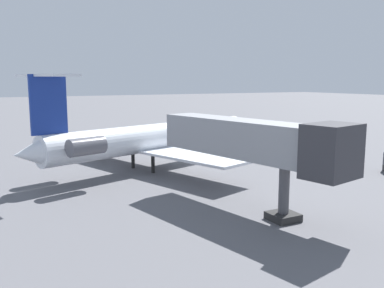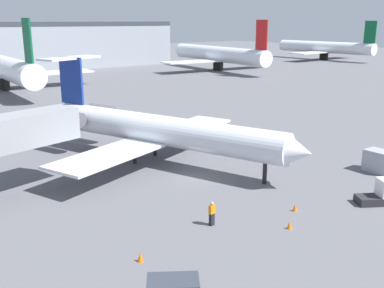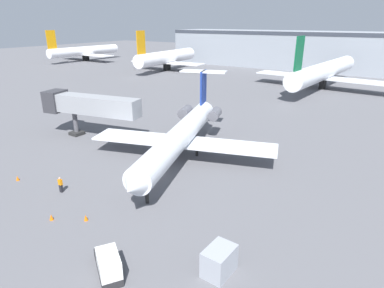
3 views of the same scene
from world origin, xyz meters
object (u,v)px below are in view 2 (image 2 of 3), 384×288
Objects in this scene: parked_airliner_east_end at (325,48)px; traffic_cone_mid at (295,207)px; cargo_container_uld at (379,161)px; traffic_cone_far at (140,257)px; parked_airliner_centre at (3,67)px; traffic_cone_near at (289,225)px; regional_jet at (154,128)px; parked_airliner_east_mid at (219,55)px; ground_crew_marshaller at (212,213)px.

traffic_cone_mid is at bearing -145.61° from parked_airliner_east_end.
cargo_container_uld reaches higher than traffic_cone_far.
cargo_container_uld is at bearing -82.09° from parked_airliner_centre.
traffic_cone_mid is 0.01× the size of parked_airliner_centre.
traffic_cone_far is at bearing 165.15° from traffic_cone_near.
regional_jet reaches higher than traffic_cone_far.
traffic_cone_near is 1.00× the size of traffic_cone_far.
regional_jet is at bearing 132.06° from cargo_container_uld.
parked_airliner_east_mid is at bearing 51.03° from traffic_cone_mid.
parked_airliner_east_end reaches higher than traffic_cone_mid.
traffic_cone_near is at bearing -129.55° from parked_airliner_east_mid.
parked_airliner_centre is at bearing 78.14° from traffic_cone_far.
parked_airliner_east_end reaches higher than traffic_cone_far.
parked_airliner_east_end is (115.55, 78.92, 3.96)m from traffic_cone_near.
parked_airliner_centre is 1.15× the size of parked_airliner_east_end.
parked_airliner_east_mid is at bearing -176.82° from parked_airliner_east_end.
parked_airliner_centre is (3.82, 57.74, 1.17)m from regional_jet.
ground_crew_marshaller is at bearing 134.68° from traffic_cone_near.
regional_jet is 0.73× the size of parked_airliner_east_mid.
traffic_cone_near is 10.30m from traffic_cone_far.
traffic_cone_far is at bearing 175.45° from traffic_cone_mid.
regional_jet is at bearing -151.88° from parked_airliner_east_end.
traffic_cone_mid is at bearing -128.97° from parked_airliner_east_mid.
regional_jet is 11.72× the size of cargo_container_uld.
regional_jet is at bearing 53.11° from traffic_cone_far.
regional_jet reaches higher than traffic_cone_mid.
traffic_cone_mid is at bearing -86.40° from regional_jet.
regional_jet is at bearing 70.08° from ground_crew_marshaller.
cargo_container_uld is at bearing -142.61° from parked_airliner_east_end.
cargo_container_uld is at bearing -0.29° from traffic_cone_far.
traffic_cone_near is 0.01× the size of parked_airliner_centre.
parked_airliner_centre is (2.79, 74.11, 4.19)m from traffic_cone_mid.
parked_airliner_east_mid reaches higher than cargo_container_uld.
parked_airliner_east_end is at bearing 34.33° from traffic_cone_near.
cargo_container_uld is (19.19, -1.15, 0.14)m from ground_crew_marshaller.
traffic_cone_near is 139.98m from parked_airliner_east_end.
parked_airliner_east_mid reaches higher than parked_airliner_east_end.
traffic_cone_near and traffic_cone_far have the same top height.
traffic_cone_far is 0.01× the size of parked_airliner_east_end.
traffic_cone_mid is at bearing -92.15° from parked_airliner_centre.
traffic_cone_mid is at bearing -176.15° from cargo_container_uld.
ground_crew_marshaller is 98.22m from parked_airliner_east_mid.
ground_crew_marshaller is 0.05× the size of parked_airliner_east_end.
parked_airliner_centre is at bearing 82.87° from ground_crew_marshaller.
traffic_cone_mid is 1.00× the size of traffic_cone_far.
parked_airliner_east_end reaches higher than traffic_cone_near.
traffic_cone_far is (-11.54, -15.37, -3.02)m from regional_jet.
cargo_container_uld is 87.38m from parked_airliner_east_mid.
parked_airliner_centre reaches higher than parked_airliner_east_mid.
parked_airliner_east_mid reaches higher than traffic_cone_far.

